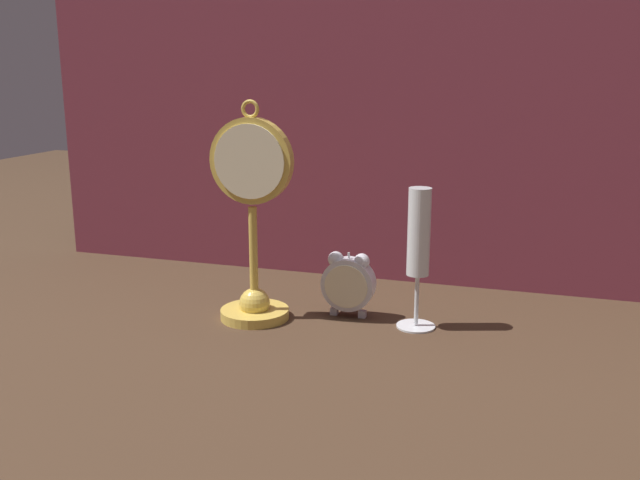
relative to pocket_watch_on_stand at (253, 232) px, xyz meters
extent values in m
plane|color=#422D1E|center=(0.10, -0.04, -0.15)|extent=(4.00, 4.00, 0.00)
cube|color=brown|center=(0.10, 0.29, 0.24)|extent=(1.32, 0.01, 0.79)
cylinder|color=gold|center=(0.00, 0.00, -0.14)|extent=(0.11, 0.11, 0.02)
sphere|color=gold|center=(0.00, 0.00, -0.12)|extent=(0.05, 0.05, 0.05)
cylinder|color=gold|center=(0.00, 0.00, -0.05)|extent=(0.01, 0.01, 0.17)
cylinder|color=gold|center=(0.00, 0.00, 0.12)|extent=(0.14, 0.02, 0.14)
cylinder|color=beige|center=(0.00, -0.01, 0.12)|extent=(0.12, 0.00, 0.12)
torus|color=gold|center=(0.00, 0.00, 0.20)|extent=(0.03, 0.01, 0.03)
cube|color=silver|center=(0.12, 0.06, -0.14)|extent=(0.01, 0.01, 0.01)
cube|color=silver|center=(0.17, 0.06, -0.14)|extent=(0.01, 0.01, 0.01)
cylinder|color=silver|center=(0.15, 0.06, -0.09)|extent=(0.09, 0.03, 0.09)
cylinder|color=beige|center=(0.15, 0.04, -0.09)|extent=(0.07, 0.00, 0.07)
sphere|color=silver|center=(0.12, 0.06, -0.05)|extent=(0.03, 0.03, 0.03)
sphere|color=silver|center=(0.17, 0.06, -0.05)|extent=(0.03, 0.03, 0.03)
cylinder|color=silver|center=(0.15, 0.06, -0.05)|extent=(0.00, 0.00, 0.02)
cylinder|color=silver|center=(0.27, 0.04, -0.15)|extent=(0.06, 0.06, 0.01)
cylinder|color=silver|center=(0.27, 0.04, -0.10)|extent=(0.01, 0.01, 0.08)
cylinder|color=white|center=(0.27, 0.04, 0.01)|extent=(0.04, 0.04, 0.14)
cylinder|color=#E5D17F|center=(0.27, 0.04, -0.01)|extent=(0.03, 0.03, 0.09)
camera|label=1|loc=(0.45, -1.04, 0.26)|focal=40.00mm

